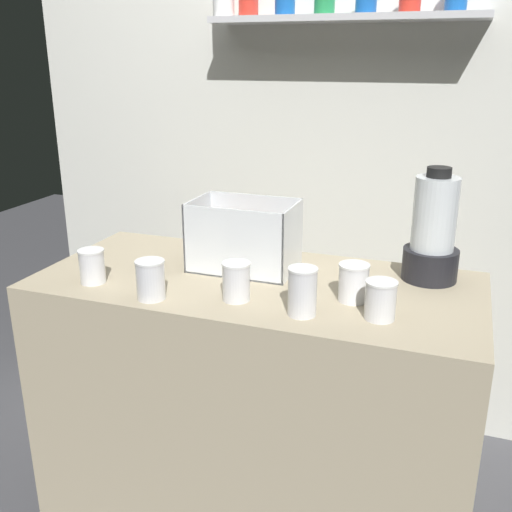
# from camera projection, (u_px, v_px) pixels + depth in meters

# --- Properties ---
(ground_plane) EXTENTS (8.00, 8.00, 0.00)m
(ground_plane) POSITION_uv_depth(u_px,v_px,m) (256.00, 508.00, 2.15)
(ground_plane) COLOR #4C4C51
(counter) EXTENTS (1.40, 0.64, 0.90)m
(counter) POSITION_uv_depth(u_px,v_px,m) (256.00, 402.00, 2.00)
(counter) COLOR tan
(counter) RESTS_ON ground_plane
(back_wall_unit) EXTENTS (2.60, 0.24, 2.50)m
(back_wall_unit) POSITION_uv_depth(u_px,v_px,m) (319.00, 134.00, 2.42)
(back_wall_unit) COLOR silver
(back_wall_unit) RESTS_ON ground_plane
(carrot_display_bin) EXTENTS (0.34, 0.22, 0.23)m
(carrot_display_bin) POSITION_uv_depth(u_px,v_px,m) (243.00, 247.00, 1.94)
(carrot_display_bin) COLOR white
(carrot_display_bin) RESTS_ON counter
(blender_pitcher) EXTENTS (0.17, 0.17, 0.36)m
(blender_pitcher) POSITION_uv_depth(u_px,v_px,m) (433.00, 235.00, 1.82)
(blender_pitcher) COLOR black
(blender_pitcher) RESTS_ON counter
(juice_cup_carrot_far_left) EXTENTS (0.08, 0.08, 0.11)m
(juice_cup_carrot_far_left) POSITION_uv_depth(u_px,v_px,m) (92.00, 268.00, 1.82)
(juice_cup_carrot_far_left) COLOR white
(juice_cup_carrot_far_left) RESTS_ON counter
(juice_cup_carrot_left) EXTENTS (0.09, 0.09, 0.12)m
(juice_cup_carrot_left) POSITION_uv_depth(u_px,v_px,m) (151.00, 281.00, 1.70)
(juice_cup_carrot_left) COLOR white
(juice_cup_carrot_left) RESTS_ON counter
(juice_cup_beet_middle) EXTENTS (0.08, 0.08, 0.11)m
(juice_cup_beet_middle) POSITION_uv_depth(u_px,v_px,m) (235.00, 283.00, 1.69)
(juice_cup_beet_middle) COLOR white
(juice_cup_beet_middle) RESTS_ON counter
(juice_cup_mango_right) EXTENTS (0.08, 0.08, 0.14)m
(juice_cup_mango_right) POSITION_uv_depth(u_px,v_px,m) (302.00, 295.00, 1.59)
(juice_cup_mango_right) COLOR white
(juice_cup_mango_right) RESTS_ON counter
(juice_cup_pomegranate_far_right) EXTENTS (0.09, 0.09, 0.11)m
(juice_cup_pomegranate_far_right) POSITION_uv_depth(u_px,v_px,m) (353.00, 284.00, 1.68)
(juice_cup_pomegranate_far_right) COLOR white
(juice_cup_pomegranate_far_right) RESTS_ON counter
(juice_cup_carrot_rightmost) EXTENTS (0.09, 0.09, 0.11)m
(juice_cup_carrot_rightmost) POSITION_uv_depth(u_px,v_px,m) (380.00, 303.00, 1.57)
(juice_cup_carrot_rightmost) COLOR white
(juice_cup_carrot_rightmost) RESTS_ON counter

